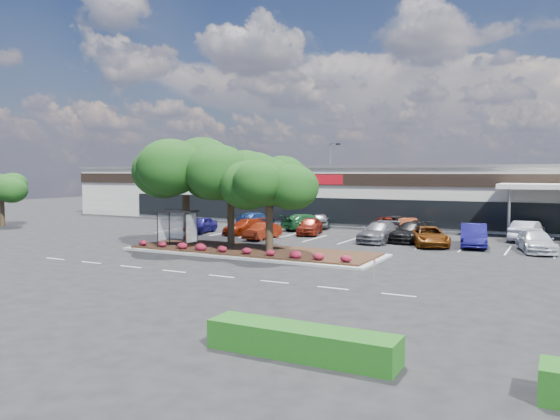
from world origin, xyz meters
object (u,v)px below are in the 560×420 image
at_px(light_pole, 331,187).
at_px(car_0, 201,225).
at_px(survey_stake, 374,266).
at_px(car_1, 246,227).

height_order(light_pole, car_0, light_pole).
relative_size(light_pole, survey_stake, 8.38).
height_order(light_pole, car_1, light_pole).
bearing_deg(car_1, light_pole, 99.73).
distance_m(light_pole, car_0, 16.95).
xyz_separation_m(light_pole, car_0, (-6.56, -15.31, -3.16)).
relative_size(light_pole, car_1, 1.86).
relative_size(car_0, car_1, 0.90).
distance_m(survey_stake, car_1, 22.03).
xyz_separation_m(survey_stake, car_1, (-16.55, 14.54, 0.01)).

